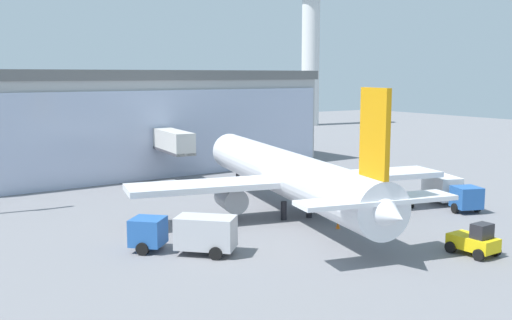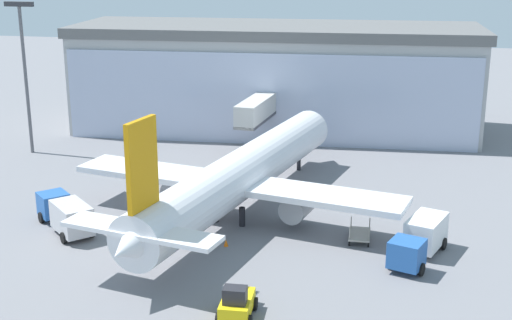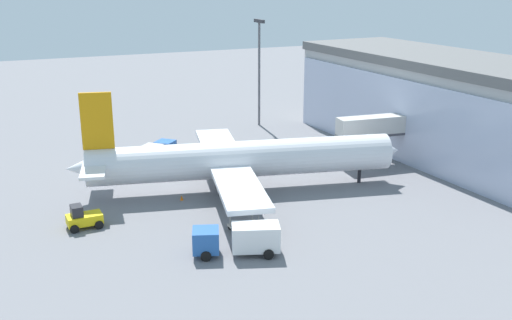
{
  "view_description": "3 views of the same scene",
  "coord_description": "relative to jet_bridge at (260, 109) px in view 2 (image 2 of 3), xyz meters",
  "views": [
    {
      "loc": [
        -28.47,
        -36.25,
        12.28
      ],
      "look_at": [
        0.37,
        8.42,
        4.68
      ],
      "focal_mm": 42.0,
      "sensor_mm": 36.0,
      "label": 1
    },
    {
      "loc": [
        14.38,
        -48.92,
        21.66
      ],
      "look_at": [
        3.2,
        7.82,
        4.44
      ],
      "focal_mm": 50.0,
      "sensor_mm": 36.0,
      "label": 2
    },
    {
      "loc": [
        59.59,
        -17.1,
        22.66
      ],
      "look_at": [
        5.12,
        6.96,
        4.24
      ],
      "focal_mm": 42.0,
      "sensor_mm": 36.0,
      "label": 3
    }
  ],
  "objects": [
    {
      "name": "apron_light_mast",
      "position": [
        -24.51,
        -5.67,
        5.17
      ],
      "size": [
        3.2,
        0.4,
        16.33
      ],
      "color": "#59595E",
      "rests_on": "ground"
    },
    {
      "name": "safety_cone_wingtip",
      "position": [
        16.14,
        -23.29,
        -4.41
      ],
      "size": [
        0.36,
        0.36,
        0.55
      ],
      "primitive_type": "cone",
      "color": "orange",
      "rests_on": "ground"
    },
    {
      "name": "terminal_building",
      "position": [
        0.02,
        10.3,
        1.73
      ],
      "size": [
        49.51,
        17.86,
        12.82
      ],
      "rotation": [
        0.0,
        0.0,
        0.05
      ],
      "color": "#A6A6A6",
      "rests_on": "ground"
    },
    {
      "name": "catering_truck",
      "position": [
        -10.69,
        -26.15,
        -3.22
      ],
      "size": [
        6.76,
        6.68,
        2.65
      ],
      "rotation": [
        0.0,
        0.0,
        2.37
      ],
      "color": "#2659A5",
      "rests_on": "ground"
    },
    {
      "name": "ground",
      "position": [
        0.01,
        -26.26,
        -4.68
      ],
      "size": [
        240.0,
        240.0,
        0.0
      ],
      "primitive_type": "plane",
      "color": "slate"
    },
    {
      "name": "fuel_truck",
      "position": [
        16.82,
        -25.97,
        -3.22
      ],
      "size": [
        4.53,
        7.61,
        2.65
      ],
      "rotation": [
        0.0,
        0.0,
        4.37
      ],
      "color": "#2659A5",
      "rests_on": "ground"
    },
    {
      "name": "airplane",
      "position": [
        2.16,
        -20.2,
        -1.15
      ],
      "size": [
        28.69,
        36.38,
        11.45
      ],
      "rotation": [
        0.0,
        0.0,
        1.35
      ],
      "color": "silver",
      "rests_on": "ground"
    },
    {
      "name": "baggage_cart",
      "position": [
        12.38,
        -23.68,
        -4.18
      ],
      "size": [
        1.64,
        2.83,
        1.5
      ],
      "rotation": [
        0.0,
        0.0,
        4.73
      ],
      "color": "#9E998C",
      "rests_on": "ground"
    },
    {
      "name": "jet_bridge",
      "position": [
        0.0,
        0.0,
        0.0
      ],
      "size": [
        3.41,
        11.54,
        6.08
      ],
      "rotation": [
        0.0,
        0.0,
        1.47
      ],
      "color": "beige",
      "rests_on": "ground"
    },
    {
      "name": "pushback_tug",
      "position": [
        5.71,
        -37.23,
        -3.71
      ],
      "size": [
        2.28,
        3.27,
        2.3
      ],
      "rotation": [
        0.0,
        0.0,
        1.61
      ],
      "color": "yellow",
      "rests_on": "ground"
    },
    {
      "name": "safety_cone_nose",
      "position": [
        2.52,
        -26.7,
        -4.41
      ],
      "size": [
        0.36,
        0.36,
        0.55
      ],
      "primitive_type": "cone",
      "color": "orange",
      "rests_on": "ground"
    }
  ]
}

